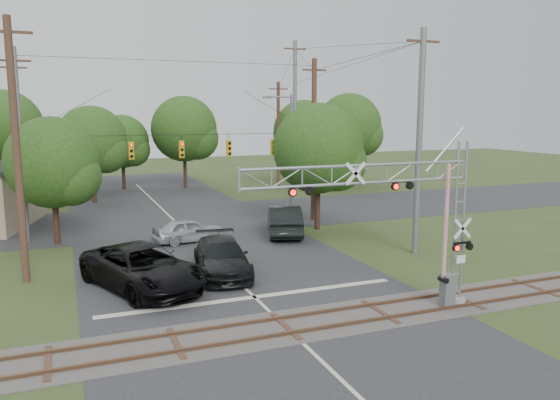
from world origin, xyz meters
name	(u,v)px	position (x,y,z in m)	size (l,w,h in m)	color
ground	(308,349)	(0.00, 0.00, 0.00)	(160.00, 160.00, 0.00)	#31411E
road_main	(225,269)	(0.00, 10.00, 0.01)	(14.00, 90.00, 0.02)	#252527
road_cross	(173,219)	(0.00, 24.00, 0.01)	(90.00, 12.00, 0.02)	#252527
railroad_track	(286,327)	(0.00, 2.00, 0.03)	(90.00, 3.20, 0.17)	#443E3B
crossing_gantry	(400,211)	(4.52, 1.64, 4.10)	(9.62, 0.85, 6.64)	gray
traffic_signal_span	(196,144)	(0.93, 20.00, 5.70)	(19.34, 0.36, 11.50)	slate
pickup_black	(143,267)	(-4.21, 8.48, 0.97)	(3.21, 6.97, 1.94)	black
car_dark	(222,257)	(-0.33, 9.36, 0.84)	(2.37, 5.82, 1.69)	black
sedan_silver	(189,230)	(-0.40, 16.58, 0.73)	(1.73, 4.29, 1.46)	#9D9EA4
suv_dark	(284,220)	(5.73, 16.26, 0.95)	(2.01, 5.76, 1.90)	black
streetlight	(289,146)	(9.75, 25.19, 5.14)	(2.45, 0.26, 9.19)	slate
utility_poles	(221,135)	(3.48, 22.81, 6.19)	(25.35, 27.19, 13.91)	#472C21
treeline	(155,135)	(0.58, 34.67, 5.77)	(49.32, 30.52, 9.88)	#331F17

